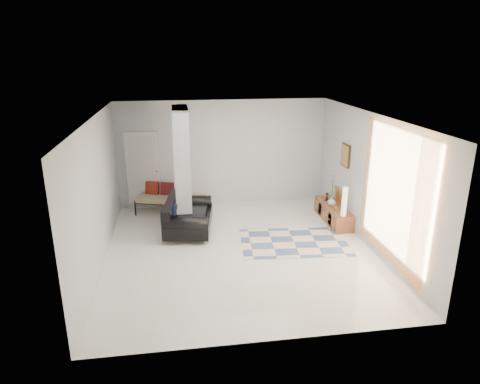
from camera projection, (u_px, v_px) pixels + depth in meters
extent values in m
plane|color=white|center=(239.00, 250.00, 8.98)|extent=(6.00, 6.00, 0.00)
plane|color=white|center=(239.00, 116.00, 8.10)|extent=(6.00, 6.00, 0.00)
plane|color=silver|center=(223.00, 153.00, 11.36)|extent=(6.00, 0.00, 6.00)
plane|color=silver|center=(273.00, 253.00, 5.72)|extent=(6.00, 0.00, 6.00)
plane|color=silver|center=(97.00, 193.00, 8.15)|extent=(0.00, 6.00, 6.00)
plane|color=silver|center=(369.00, 181.00, 8.93)|extent=(0.00, 6.00, 6.00)
cube|color=#9A9EA1|center=(182.00, 168.00, 9.89)|extent=(0.35, 1.20, 2.80)
cube|color=silver|center=(143.00, 170.00, 11.14)|extent=(0.85, 0.06, 2.04)
plane|color=#F7A241|center=(393.00, 196.00, 7.83)|extent=(0.00, 2.55, 2.55)
cube|color=#39230F|center=(346.00, 155.00, 10.05)|extent=(0.04, 0.45, 0.55)
cube|color=brown|center=(333.00, 213.00, 10.47)|extent=(0.45, 1.60, 0.40)
cube|color=#39230F|center=(330.00, 219.00, 10.11)|extent=(0.02, 0.21, 0.28)
cube|color=#39230F|center=(320.00, 209.00, 10.78)|extent=(0.02, 0.21, 0.28)
cube|color=gold|center=(338.00, 195.00, 10.58)|extent=(0.09, 0.32, 0.40)
cube|color=silver|center=(335.00, 209.00, 10.04)|extent=(0.04, 0.10, 0.12)
cylinder|color=silver|center=(168.00, 241.00, 9.27)|extent=(0.05, 0.05, 0.10)
cylinder|color=silver|center=(176.00, 217.00, 10.62)|extent=(0.05, 0.05, 0.10)
cylinder|color=silver|center=(204.00, 241.00, 9.28)|extent=(0.05, 0.05, 0.10)
cylinder|color=silver|center=(208.00, 217.00, 10.63)|extent=(0.05, 0.05, 0.10)
cube|color=black|center=(189.00, 221.00, 9.89)|extent=(1.22, 1.78, 0.30)
cube|color=black|center=(171.00, 207.00, 9.78)|extent=(0.43, 1.67, 0.36)
cylinder|color=black|center=(185.00, 223.00, 9.14)|extent=(0.98, 0.41, 0.28)
cylinder|color=black|center=(192.00, 201.00, 10.49)|extent=(0.98, 0.41, 0.28)
cube|color=black|center=(176.00, 206.00, 9.77)|extent=(0.23, 0.62, 0.31)
cylinder|color=black|center=(135.00, 208.00, 10.82)|extent=(0.04, 0.04, 0.40)
cylinder|color=black|center=(200.00, 212.00, 10.57)|extent=(0.04, 0.04, 0.40)
cylinder|color=black|center=(145.00, 199.00, 11.47)|extent=(0.04, 0.04, 0.40)
cylinder|color=black|center=(207.00, 202.00, 11.22)|extent=(0.04, 0.04, 0.40)
cube|color=beige|center=(171.00, 199.00, 10.96)|extent=(1.85, 1.20, 0.12)
cube|color=maroon|center=(152.00, 188.00, 11.11)|extent=(0.37, 0.26, 0.33)
cube|color=maroon|center=(167.00, 188.00, 11.06)|extent=(0.37, 0.26, 0.33)
cube|color=maroon|center=(182.00, 189.00, 11.00)|extent=(0.37, 0.26, 0.33)
cube|color=beige|center=(294.00, 242.00, 9.34)|extent=(2.42, 1.73, 0.01)
cylinder|color=white|center=(344.00, 202.00, 9.68)|extent=(0.12, 0.12, 0.67)
imported|color=silver|center=(332.00, 201.00, 10.41)|extent=(0.22, 0.22, 0.21)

